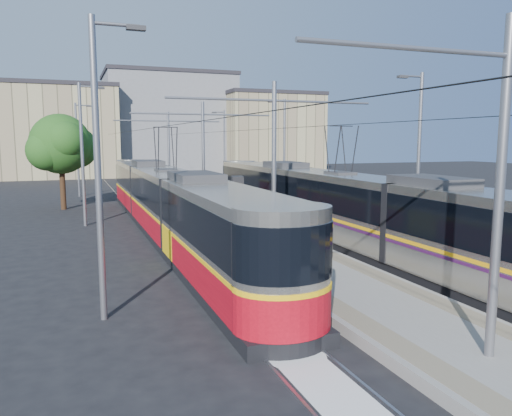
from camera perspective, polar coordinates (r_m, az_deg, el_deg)
name	(u,v)px	position (r m, az deg, el deg)	size (l,w,h in m)	color
ground	(380,310)	(15.10, 13.94, -11.23)	(160.00, 160.00, 0.00)	black
platform	(217,219)	(30.24, -4.52, -1.21)	(4.00, 50.00, 0.30)	gray
tactile_strip_left	(193,217)	(29.85, -7.19, -1.07)	(0.70, 50.00, 0.01)	gray
tactile_strip_right	(239,215)	(30.64, -1.91, -0.78)	(0.70, 50.00, 0.01)	gray
rails	(217,221)	(30.26, -4.51, -1.47)	(8.71, 70.00, 0.03)	gray
track_arrow	(316,376)	(10.99, 6.86, -18.49)	(1.20, 5.00, 0.01)	silver
tram_left	(167,202)	(25.92, -10.13, 0.66)	(2.43, 31.55, 5.50)	black
tram_right	(339,205)	(23.71, 9.52, 0.39)	(2.43, 31.55, 5.50)	black
catenary	(230,146)	(27.15, -2.95, 7.05)	(9.20, 70.00, 7.00)	gray
street_lamps	(200,150)	(33.74, -6.47, 6.57)	(15.18, 38.22, 8.00)	gray
shelter	(237,197)	(28.86, -2.13, 1.29)	(0.94, 1.26, 2.49)	black
tree	(65,145)	(37.63, -21.02, 6.73)	(4.59, 4.25, 6.67)	#382314
building_left	(53,131)	(71.76, -22.16, 8.13)	(16.32, 12.24, 12.03)	tan
building_centre	(168,124)	(77.08, -10.00, 9.46)	(18.36, 14.28, 14.58)	gray
building_right	(269,133)	(75.22, 1.55, 8.56)	(14.28, 10.20, 11.79)	tan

